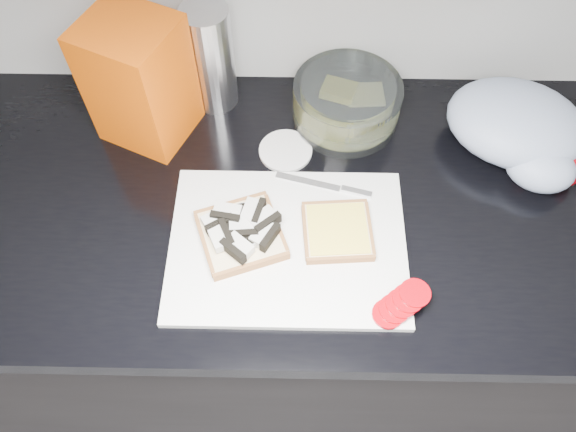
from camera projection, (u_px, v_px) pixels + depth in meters
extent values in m
cube|color=black|center=(333.00, 301.00, 1.41)|extent=(3.50, 0.60, 0.86)
cube|color=black|center=(350.00, 202.00, 1.03)|extent=(3.50, 0.64, 0.04)
cube|color=white|center=(288.00, 245.00, 0.95)|extent=(0.40, 0.30, 0.01)
cube|color=beige|center=(241.00, 235.00, 0.95)|extent=(0.17, 0.17, 0.02)
cube|color=silver|center=(216.00, 219.00, 0.94)|extent=(0.05, 0.05, 0.02)
cube|color=black|center=(216.00, 219.00, 0.94)|extent=(0.05, 0.04, 0.02)
cube|color=silver|center=(228.00, 212.00, 0.95)|extent=(0.05, 0.03, 0.02)
cube|color=black|center=(228.00, 212.00, 0.95)|extent=(0.05, 0.02, 0.02)
cube|color=silver|center=(251.00, 212.00, 0.95)|extent=(0.04, 0.05, 0.02)
cube|color=black|center=(251.00, 212.00, 0.95)|extent=(0.02, 0.05, 0.02)
cube|color=silver|center=(219.00, 237.00, 0.92)|extent=(0.04, 0.05, 0.02)
cube|color=black|center=(219.00, 237.00, 0.92)|extent=(0.03, 0.05, 0.02)
cube|color=silver|center=(243.00, 229.00, 0.93)|extent=(0.05, 0.03, 0.02)
cube|color=black|center=(243.00, 229.00, 0.93)|extent=(0.05, 0.02, 0.02)
cube|color=silver|center=(263.00, 234.00, 0.92)|extent=(0.05, 0.05, 0.02)
cube|color=black|center=(263.00, 234.00, 0.92)|extent=(0.03, 0.05, 0.02)
cube|color=silver|center=(239.00, 246.00, 0.91)|extent=(0.05, 0.05, 0.02)
cube|color=black|center=(239.00, 246.00, 0.91)|extent=(0.05, 0.04, 0.02)
cube|color=silver|center=(263.00, 219.00, 0.94)|extent=(0.05, 0.05, 0.02)
cube|color=black|center=(263.00, 219.00, 0.94)|extent=(0.05, 0.04, 0.02)
cube|color=beige|center=(337.00, 231.00, 0.95)|extent=(0.12, 0.12, 0.02)
cube|color=#FADF49|center=(338.00, 229.00, 0.94)|extent=(0.11, 0.11, 0.00)
cylinder|color=#AA030C|center=(388.00, 314.00, 0.88)|extent=(0.05, 0.05, 0.01)
cylinder|color=#AA030C|center=(395.00, 309.00, 0.88)|extent=(0.06, 0.06, 0.01)
cylinder|color=#AA030C|center=(401.00, 304.00, 0.88)|extent=(0.06, 0.06, 0.01)
cylinder|color=#AA030C|center=(408.00, 298.00, 0.88)|extent=(0.07, 0.07, 0.01)
cylinder|color=#AA030C|center=(415.00, 293.00, 0.88)|extent=(0.07, 0.07, 0.01)
cube|color=silver|center=(308.00, 182.00, 1.01)|extent=(0.12, 0.04, 0.00)
cube|color=silver|center=(356.00, 192.00, 1.00)|extent=(0.06, 0.02, 0.01)
cylinder|color=#AAB0B0|center=(246.00, 230.00, 0.95)|extent=(0.09, 0.09, 0.04)
cylinder|color=black|center=(245.00, 225.00, 0.93)|extent=(0.08, 0.08, 0.01)
cylinder|color=silver|center=(286.00, 151.00, 1.07)|extent=(0.12, 0.12, 0.01)
cylinder|color=silver|center=(346.00, 103.00, 1.08)|extent=(0.21, 0.21, 0.09)
cube|color=#FADF49|center=(338.00, 103.00, 1.09)|extent=(0.08, 0.07, 0.05)
cube|color=#EBDD8D|center=(363.00, 111.00, 1.10)|extent=(0.07, 0.06, 0.02)
cube|color=#EA4503|center=(140.00, 81.00, 1.00)|extent=(0.20, 0.19, 0.24)
cylinder|color=silver|center=(210.00, 58.00, 1.05)|extent=(0.09, 0.09, 0.21)
ellipsoid|color=#9FAFC4|center=(516.00, 123.00, 1.03)|extent=(0.31, 0.28, 0.11)
ellipsoid|color=#9FAFC4|center=(540.00, 167.00, 1.00)|extent=(0.15, 0.14, 0.08)
sphere|color=#AA030C|center=(530.00, 172.00, 1.01)|extent=(0.06, 0.06, 0.06)
sphere|color=#AA030C|center=(565.00, 171.00, 1.01)|extent=(0.06, 0.06, 0.06)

